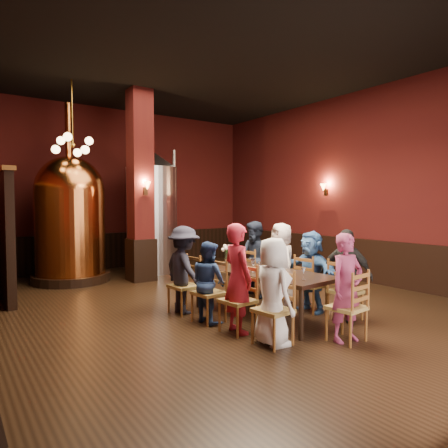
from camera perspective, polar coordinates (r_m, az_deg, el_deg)
room at (r=7.35m, az=-1.09°, el=6.16°), size 10.00×10.02×4.50m
wainscot_right at (r=10.18m, az=17.88°, el=-4.74°), size 0.08×9.90×1.00m
wainscot_back at (r=11.87m, az=-14.51°, el=-3.61°), size 7.90×0.08×1.00m
column at (r=9.68m, az=-11.87°, el=5.33°), size 0.58×0.58×4.50m
partition at (r=9.37m, az=-29.36°, el=-1.34°), size 0.22×3.50×2.40m
pendant_cluster at (r=9.37m, az=-20.79°, el=10.50°), size 0.90×0.90×1.70m
sconce_wall at (r=10.55m, az=14.36°, el=4.83°), size 0.20×0.20×0.36m
sconce_column at (r=9.40m, az=-11.15°, el=5.10°), size 0.20×0.20×0.36m
dining_table at (r=6.56m, az=5.49°, el=-7.18°), size 1.25×2.49×0.75m
chair_0 at (r=5.34m, az=6.98°, el=-12.07°), size 0.51×0.51×0.92m
person_0 at (r=5.28m, az=7.00°, el=-9.54°), size 0.54×0.74×1.40m
chair_1 at (r=5.79m, az=1.97°, el=-10.84°), size 0.51×0.51×0.92m
person_1 at (r=5.72m, az=1.98°, el=-7.72°), size 0.43×0.60×1.56m
chair_2 at (r=6.28m, az=-2.19°, el=-9.75°), size 0.51×0.51×0.92m
person_2 at (r=6.24m, az=-2.19°, el=-8.23°), size 0.33×0.62×1.26m
chair_3 at (r=6.80m, az=-5.76°, el=-8.76°), size 0.51×0.51×0.92m
person_3 at (r=6.75m, az=-5.77°, el=-6.50°), size 0.56×0.96×1.47m
chair_4 at (r=6.66m, az=16.97°, el=-9.13°), size 0.51×0.51×0.92m
person_4 at (r=6.61m, az=17.00°, el=-6.93°), size 0.56×0.91×1.44m
chair_5 at (r=7.03m, az=12.29°, el=-8.43°), size 0.51×0.51×0.92m
person_5 at (r=6.99m, az=12.31°, el=-6.59°), size 0.47×1.30×1.38m
chair_6 at (r=7.44m, az=8.18°, el=-7.76°), size 0.51×0.51×0.92m
person_6 at (r=7.39m, az=8.20°, el=-5.61°), size 0.64×0.82×1.48m
chair_7 at (r=7.89m, az=4.48°, el=-7.13°), size 0.51×0.51×0.92m
person_7 at (r=7.84m, az=4.49°, el=-5.06°), size 0.40×0.75×1.49m
chair_8 at (r=5.68m, az=17.10°, el=-11.26°), size 0.51×0.51×0.92m
person_8 at (r=5.62m, az=17.14°, el=-8.65°), size 0.56×0.39×1.45m
copper_kettle at (r=9.98m, az=-21.11°, el=0.89°), size 1.86×1.86×4.15m
steel_vessel at (r=10.87m, az=-10.25°, el=1.77°), size 1.47×1.47×3.24m
rose_vase at (r=7.32m, az=0.49°, el=-3.82°), size 0.20×0.20×0.35m
wine_glass_0 at (r=6.39m, az=5.15°, el=-6.11°), size 0.07×0.07×0.17m
wine_glass_1 at (r=6.48m, az=6.97°, el=-5.99°), size 0.07×0.07×0.17m
wine_glass_2 at (r=6.17m, az=7.87°, el=-6.45°), size 0.07×0.07×0.17m
wine_glass_3 at (r=6.72m, az=4.03°, el=-5.65°), size 0.07×0.07×0.17m
wine_glass_4 at (r=6.37m, az=4.19°, el=-6.14°), size 0.07×0.07×0.17m
wine_glass_5 at (r=5.83m, az=11.31°, el=-7.03°), size 0.07×0.07×0.17m
wine_glass_6 at (r=6.74m, az=4.30°, el=-5.63°), size 0.07×0.07×0.17m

